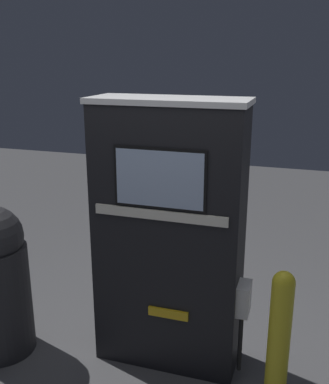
# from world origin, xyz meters

# --- Properties ---
(ground_plane) EXTENTS (14.00, 14.00, 0.00)m
(ground_plane) POSITION_xyz_m (0.00, 0.00, 0.00)
(ground_plane) COLOR #4C4C4F
(gas_pump) EXTENTS (1.19, 0.45, 2.05)m
(gas_pump) POSITION_xyz_m (0.00, 0.21, 1.03)
(gas_pump) COLOR black
(gas_pump) RESTS_ON ground_plane
(safety_bollard) EXTENTS (0.15, 0.15, 1.03)m
(safety_bollard) POSITION_xyz_m (0.86, -0.10, 0.54)
(safety_bollard) COLOR yellow
(safety_bollard) RESTS_ON ground_plane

